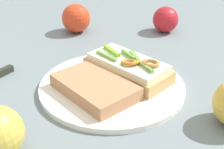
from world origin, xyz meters
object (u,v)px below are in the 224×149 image
object	(u,v)px
sandwich	(128,67)
apple_2	(166,19)
bread_slice_side	(95,87)
apple_1	(76,18)
plate	(112,86)

from	to	relation	value
sandwich	apple_2	size ratio (longest dim) A/B	2.74
sandwich	bread_slice_side	world-z (taller)	sandwich
bread_slice_side	sandwich	bearing A→B (deg)	94.19
sandwich	bread_slice_side	distance (m)	0.09
bread_slice_side	apple_1	distance (m)	0.33
plate	sandwich	bearing A→B (deg)	22.25
bread_slice_side	apple_2	bearing A→B (deg)	110.97
plate	apple_1	world-z (taller)	apple_1
plate	apple_1	bearing A→B (deg)	85.61
sandwich	bread_slice_side	size ratio (longest dim) A/B	1.26
apple_2	sandwich	bearing A→B (deg)	-135.35
bread_slice_side	apple_1	size ratio (longest dim) A/B	1.94
apple_1	sandwich	bearing A→B (deg)	-86.71
sandwich	bread_slice_side	xyz separation A→B (m)	(-0.08, -0.03, -0.01)
sandwich	apple_1	world-z (taller)	apple_1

